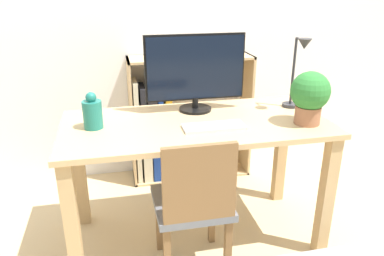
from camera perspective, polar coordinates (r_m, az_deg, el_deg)
ground_plane at (r=2.50m, az=0.51°, el=-15.96°), size 10.00×10.00×0.00m
wall_back at (r=2.96m, az=-3.84°, el=17.23°), size 8.00×0.05×2.60m
desk at (r=2.17m, az=0.56°, el=-2.40°), size 1.50×0.72×0.78m
monitor at (r=2.24m, az=0.50°, el=8.80°), size 0.60×0.20×0.46m
keyboard at (r=2.02m, az=3.33°, el=0.21°), size 0.34×0.13×0.02m
vase at (r=2.06m, az=-14.92°, el=2.23°), size 0.10×0.10×0.20m
desk_lamp at (r=2.34m, az=15.89°, el=8.99°), size 0.10×0.19×0.44m
potted_plant at (r=2.13m, az=17.51°, el=4.79°), size 0.21×0.21×0.29m
chair at (r=1.99m, az=0.31°, el=-11.21°), size 0.40×0.40×0.83m
bookshelf at (r=2.98m, az=-3.57°, el=0.19°), size 0.95×0.28×0.99m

